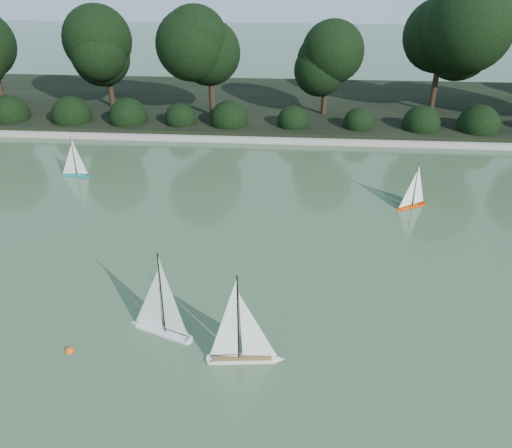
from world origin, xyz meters
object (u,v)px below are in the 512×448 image
object	(u,v)px
sailboat_teal	(73,169)
race_buoy	(70,351)
sailboat_white_a	(157,319)
sailboat_orange	(410,200)
sailboat_white_b	(248,347)

from	to	relation	value
sailboat_teal	race_buoy	distance (m)	7.30
sailboat_white_a	sailboat_orange	distance (m)	7.03
sailboat_white_a	sailboat_teal	xyz separation A→B (m)	(-3.97, 6.21, -0.07)
race_buoy	sailboat_orange	bearing A→B (deg)	41.21
sailboat_white_b	race_buoy	distance (m)	2.82
sailboat_white_a	race_buoy	size ratio (longest dim) A/B	11.77
sailboat_white_b	sailboat_orange	xyz separation A→B (m)	(3.47, 5.48, -0.07)
sailboat_white_a	sailboat_white_b	size ratio (longest dim) A/B	0.99
sailboat_white_b	sailboat_orange	distance (m)	6.48
sailboat_orange	sailboat_white_b	bearing A→B (deg)	-122.39
sailboat_white_b	sailboat_teal	distance (m)	8.71
sailboat_white_a	sailboat_teal	size ratio (longest dim) A/B	1.36
sailboat_teal	race_buoy	size ratio (longest dim) A/B	8.66
sailboat_white_a	sailboat_white_b	distance (m)	1.62
sailboat_white_b	sailboat_teal	bearing A→B (deg)	129.18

